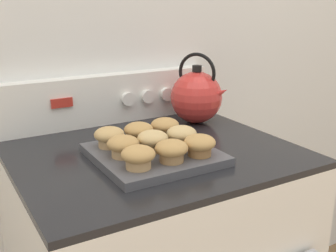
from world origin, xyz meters
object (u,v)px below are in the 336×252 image
muffin_r1_c2 (182,135)px  muffin_r0_c1 (172,150)px  muffin_pan (154,154)px  tea_kettle (197,96)px  muffin_r1_c1 (153,140)px  muffin_r2_c1 (139,132)px  muffin_r0_c2 (200,145)px  muffin_r0_c0 (138,156)px  muffin_r2_c0 (109,136)px  muffin_r2_c2 (165,127)px  muffin_r1_c0 (123,146)px

muffin_r1_c2 → muffin_r0_c1: bearing=-133.8°
muffin_pan → tea_kettle: 0.37m
muffin_r1_c1 → muffin_r2_c1: same height
muffin_pan → muffin_r0_c2: (0.08, -0.09, 0.04)m
muffin_r0_c0 → muffin_r1_c2: same height
muffin_r0_c2 → muffin_r2_c1: (-0.08, 0.17, 0.00)m
muffin_r1_c1 → muffin_r2_c0: 0.12m
muffin_r2_c2 → tea_kettle: bearing=34.2°
muffin_r1_c1 → tea_kettle: size_ratio=0.34×
muffin_r1_c2 → muffin_pan: bearing=178.1°
muffin_r2_c1 → muffin_r2_c2: (0.08, 0.00, 0.00)m
muffin_r2_c1 → tea_kettle: (0.28, 0.14, 0.04)m
muffin_r2_c2 → muffin_pan: bearing=-134.0°
muffin_r0_c2 → muffin_r2_c0: (-0.17, 0.17, 0.00)m
muffin_r0_c1 → muffin_r1_c0: 0.12m
muffin_r2_c1 → muffin_r2_c2: 0.08m
muffin_r1_c0 → muffin_r2_c1: bearing=44.8°
muffin_pan → muffin_r1_c1: bearing=-177.5°
muffin_r0_c0 → muffin_r0_c2: (0.17, -0.00, 0.00)m
muffin_r1_c1 → muffin_r0_c2: bearing=-45.9°
muffin_r0_c2 → muffin_r1_c0: size_ratio=1.00×
muffin_r2_c2 → muffin_r1_c1: bearing=-134.7°
muffin_r0_c1 → muffin_r0_c2: 0.08m
muffin_pan → tea_kettle: tea_kettle is taller
muffin_r0_c1 → muffin_r2_c2: 0.19m
muffin_r0_c0 → muffin_r1_c2: (0.17, 0.08, 0.00)m
muffin_r2_c1 → muffin_r0_c2: bearing=-64.0°
muffin_r2_c2 → muffin_r0_c2: bearing=-90.2°
muffin_pan → tea_kettle: (0.28, 0.22, 0.08)m
muffin_r2_c0 → tea_kettle: tea_kettle is taller
muffin_r0_c0 → muffin_r0_c2: 0.17m
muffin_r2_c2 → muffin_r1_c0: bearing=-152.9°
muffin_r0_c2 → muffin_r0_c1: bearing=179.9°
muffin_r0_c2 → tea_kettle: (0.20, 0.31, 0.04)m
muffin_r1_c1 → muffin_r2_c0: (-0.08, 0.09, 0.00)m
muffin_r1_c2 → muffin_r2_c1: size_ratio=1.00×
muffin_r1_c2 → muffin_r2_c0: same height
muffin_r0_c0 → muffin_r0_c2: bearing=-1.0°
muffin_pan → muffin_r2_c1: 0.09m
muffin_r1_c1 → muffin_r1_c2: size_ratio=1.00×
muffin_r0_c0 → muffin_r2_c1: bearing=63.3°
muffin_pan → tea_kettle: size_ratio=1.28×
muffin_r2_c0 → muffin_r2_c2: 0.17m
muffin_r2_c1 → muffin_r2_c2: size_ratio=1.00×
muffin_r1_c1 → muffin_r0_c0: bearing=-134.4°
muffin_r0_c1 → muffin_r2_c2: (0.08, 0.18, 0.00)m
muffin_r1_c2 → muffin_r2_c1: 0.12m
muffin_r0_c1 → muffin_r0_c2: same height
muffin_r2_c1 → muffin_r1_c1: bearing=-91.0°
muffin_r0_c2 → muffin_r2_c2: bearing=89.8°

